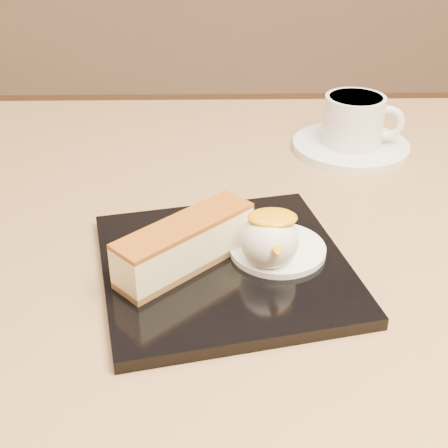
{
  "coord_description": "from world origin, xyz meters",
  "views": [
    {
      "loc": [
        -0.07,
        -0.54,
        1.05
      ],
      "look_at": [
        -0.06,
        -0.05,
        0.76
      ],
      "focal_mm": 50.0,
      "sensor_mm": 36.0,
      "label": 1
    }
  ],
  "objects_px": {
    "dessert_plate": "(224,267)",
    "cheesecake": "(185,244)",
    "table": "(272,349)",
    "ice_cream_scoop": "(270,240)",
    "coffee_cup": "(355,119)",
    "saucer": "(351,146)"
  },
  "relations": [
    {
      "from": "saucer",
      "to": "coffee_cup",
      "type": "height_order",
      "value": "coffee_cup"
    },
    {
      "from": "cheesecake",
      "to": "ice_cream_scoop",
      "type": "height_order",
      "value": "ice_cream_scoop"
    },
    {
      "from": "table",
      "to": "ice_cream_scoop",
      "type": "height_order",
      "value": "ice_cream_scoop"
    },
    {
      "from": "table",
      "to": "ice_cream_scoop",
      "type": "distance_m",
      "value": 0.21
    },
    {
      "from": "cheesecake",
      "to": "saucer",
      "type": "relative_size",
      "value": 0.84
    },
    {
      "from": "cheesecake",
      "to": "coffee_cup",
      "type": "height_order",
      "value": "coffee_cup"
    },
    {
      "from": "coffee_cup",
      "to": "ice_cream_scoop",
      "type": "bearing_deg",
      "value": -104.21
    },
    {
      "from": "saucer",
      "to": "dessert_plate",
      "type": "bearing_deg",
      "value": -121.95
    },
    {
      "from": "saucer",
      "to": "coffee_cup",
      "type": "xyz_separation_m",
      "value": [
        0.0,
        -0.0,
        0.04
      ]
    },
    {
      "from": "dessert_plate",
      "to": "ice_cream_scoop",
      "type": "bearing_deg",
      "value": -7.13
    },
    {
      "from": "ice_cream_scoop",
      "to": "coffee_cup",
      "type": "relative_size",
      "value": 0.51
    },
    {
      "from": "table",
      "to": "saucer",
      "type": "distance_m",
      "value": 0.28
    },
    {
      "from": "dessert_plate",
      "to": "cheesecake",
      "type": "bearing_deg",
      "value": -171.87
    },
    {
      "from": "dessert_plate",
      "to": "cheesecake",
      "type": "xyz_separation_m",
      "value": [
        -0.04,
        -0.01,
        0.03
      ]
    },
    {
      "from": "table",
      "to": "coffee_cup",
      "type": "xyz_separation_m",
      "value": [
        0.12,
        0.21,
        0.2
      ]
    },
    {
      "from": "cheesecake",
      "to": "dessert_plate",
      "type": "bearing_deg",
      "value": -35.15
    },
    {
      "from": "ice_cream_scoop",
      "to": "table",
      "type": "bearing_deg",
      "value": 76.95
    },
    {
      "from": "cheesecake",
      "to": "table",
      "type": "bearing_deg",
      "value": -5.61
    },
    {
      "from": "table",
      "to": "ice_cream_scoop",
      "type": "relative_size",
      "value": 15.3
    },
    {
      "from": "dessert_plate",
      "to": "table",
      "type": "bearing_deg",
      "value": 49.31
    },
    {
      "from": "table",
      "to": "cheesecake",
      "type": "distance_m",
      "value": 0.22
    },
    {
      "from": "coffee_cup",
      "to": "dessert_plate",
      "type": "bearing_deg",
      "value": -111.05
    }
  ]
}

